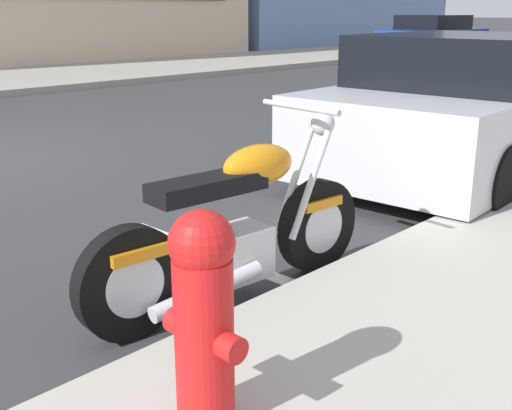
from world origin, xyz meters
The scene contains 6 objects.
sidewalk_far_curb centered at (12.00, 7.40, 0.07)m, with size 120.00×5.00×0.14m, color gray.
parking_stall_stripe centered at (0.00, -4.30, 0.00)m, with size 0.12×2.20×0.01m, color silver.
parked_motorcycle centered at (-0.38, -4.73, 0.42)m, with size 1.98×0.62×1.10m.
parked_car_mid_block centered at (3.43, -4.25, 0.66)m, with size 4.24×2.07×1.40m.
car_opposite_curb centered at (18.04, 4.20, 0.69)m, with size 4.47×2.00×1.45m.
fire_hydrant centered at (-1.42, -5.61, 0.58)m, with size 0.24×0.36×0.84m.
Camera 1 is at (-2.79, -7.18, 1.63)m, focal length 44.73 mm.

